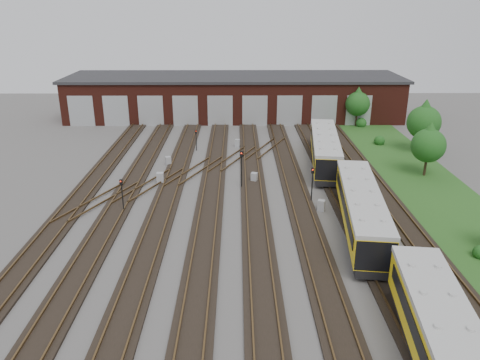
{
  "coord_description": "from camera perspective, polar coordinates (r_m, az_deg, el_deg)",
  "views": [
    {
      "loc": [
        0.46,
        -32.52,
        16.85
      ],
      "look_at": [
        0.7,
        6.45,
        2.0
      ],
      "focal_mm": 35.0,
      "sensor_mm": 36.0,
      "label": 1
    }
  ],
  "objects": [
    {
      "name": "maintenance_shed",
      "position": [
        73.77,
        -0.72,
        10.19
      ],
      "size": [
        51.0,
        12.5,
        6.35
      ],
      "color": "#4A1A12",
      "rests_on": "ground"
    },
    {
      "name": "relay_cabinet_2",
      "position": [
        46.64,
        1.73,
        0.31
      ],
      "size": [
        0.72,
        0.66,
        0.98
      ],
      "primitive_type": "cube",
      "rotation": [
        0.0,
        0.0,
        -0.34
      ],
      "color": "#9A9B9E",
      "rests_on": "ground"
    },
    {
      "name": "tree_1",
      "position": [
        51.12,
        22.05,
        4.37
      ],
      "size": [
        3.45,
        3.45,
        5.71
      ],
      "color": "#2F2215",
      "rests_on": "ground"
    },
    {
      "name": "signal_mast_0",
      "position": [
        40.58,
        -14.19,
        -1.38
      ],
      "size": [
        0.25,
        0.24,
        3.03
      ],
      "rotation": [
        0.0,
        0.0,
        -0.16
      ],
      "color": "black",
      "rests_on": "ground"
    },
    {
      "name": "signal_mast_2",
      "position": [
        56.59,
        -5.37,
        5.18
      ],
      "size": [
        0.24,
        0.22,
        2.57
      ],
      "rotation": [
        0.0,
        0.0,
        0.21
      ],
      "color": "black",
      "rests_on": "ground"
    },
    {
      "name": "metro_train",
      "position": [
        37.3,
        14.53,
        -3.48
      ],
      "size": [
        4.5,
        47.1,
        3.07
      ],
      "rotation": [
        0.0,
        0.0,
        -0.12
      ],
      "color": "black",
      "rests_on": "ground"
    },
    {
      "name": "relay_cabinet_4",
      "position": [
        40.87,
        9.87,
        -3.07
      ],
      "size": [
        0.72,
        0.67,
        0.97
      ],
      "primitive_type": "cube",
      "rotation": [
        0.0,
        0.0,
        -0.37
      ],
      "color": "#9A9B9E",
      "rests_on": "ground"
    },
    {
      "name": "signal_mast_1",
      "position": [
        44.44,
        0.19,
        1.86
      ],
      "size": [
        0.31,
        0.29,
        3.74
      ],
      "rotation": [
        0.0,
        0.0,
        -0.2
      ],
      "color": "black",
      "rests_on": "ground"
    },
    {
      "name": "relay_cabinet_0",
      "position": [
        46.92,
        -9.69,
        0.23
      ],
      "size": [
        0.7,
        0.59,
        1.12
      ],
      "primitive_type": "cube",
      "rotation": [
        0.0,
        0.0,
        0.05
      ],
      "color": "#9A9B9E",
      "rests_on": "ground"
    },
    {
      "name": "relay_cabinet_1",
      "position": [
        52.11,
        -8.75,
        2.31
      ],
      "size": [
        0.73,
        0.68,
        0.97
      ],
      "primitive_type": "cube",
      "rotation": [
        0.0,
        0.0,
        0.42
      ],
      "color": "#9A9B9E",
      "rests_on": "ground"
    },
    {
      "name": "tree_2",
      "position": [
        59.08,
        21.57,
        6.99
      ],
      "size": [
        3.9,
        3.9,
        6.47
      ],
      "color": "#2F2215",
      "rests_on": "ground"
    },
    {
      "name": "relay_cabinet_3",
      "position": [
        58.2,
        -0.32,
        4.52
      ],
      "size": [
        0.65,
        0.57,
        0.96
      ],
      "primitive_type": "cube",
      "rotation": [
        0.0,
        0.0,
        -0.18
      ],
      "color": "#9A9B9E",
      "rests_on": "ground"
    },
    {
      "name": "track_network",
      "position": [
        37.11,
        -1.29,
        -5.97
      ],
      "size": [
        30.4,
        70.0,
        0.33
      ],
      "color": "black",
      "rests_on": "ground"
    },
    {
      "name": "grass_verge",
      "position": [
        49.35,
        21.75,
        -0.63
      ],
      "size": [
        8.0,
        55.0,
        0.05
      ],
      "primitive_type": "cube",
      "color": "#26521B",
      "rests_on": "ground"
    },
    {
      "name": "tree_0",
      "position": [
        69.63,
        14.18,
        9.33
      ],
      "size": [
        3.45,
        3.45,
        5.72
      ],
      "color": "#2F2215",
      "rests_on": "ground"
    },
    {
      "name": "ground",
      "position": [
        36.63,
        -1.03,
        -6.53
      ],
      "size": [
        120.0,
        120.0,
        0.0
      ],
      "primitive_type": "plane",
      "color": "#4D4A47",
      "rests_on": "ground"
    },
    {
      "name": "signal_mast_3",
      "position": [
        41.86,
        8.82,
        -0.04
      ],
      "size": [
        0.3,
        0.28,
        3.27
      ],
      "rotation": [
        0.0,
        0.0,
        -0.33
      ],
      "color": "black",
      "rests_on": "ground"
    },
    {
      "name": "bush_1",
      "position": [
        61.74,
        16.65,
        4.78
      ],
      "size": [
        1.34,
        1.34,
        1.34
      ],
      "primitive_type": "sphere",
      "color": "#184B15",
      "rests_on": "ground"
    },
    {
      "name": "bush_2",
      "position": [
        70.1,
        14.57,
        6.92
      ],
      "size": [
        1.53,
        1.53,
        1.53
      ],
      "primitive_type": "sphere",
      "color": "#184B15",
      "rests_on": "ground"
    }
  ]
}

